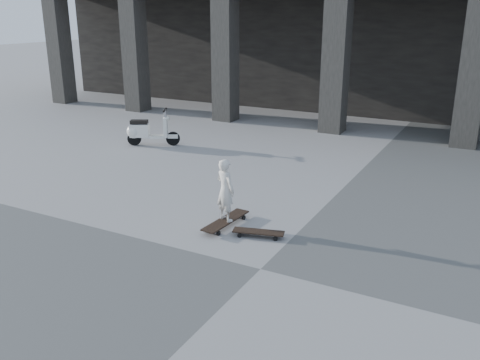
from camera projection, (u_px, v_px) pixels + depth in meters
The scene contains 6 objects.
ground at pixel (261, 269), 6.96m from camera, with size 90.00×90.00×0.00m, color #50504E.
colonnade at pixel (435, 21), 17.53m from camera, with size 28.00×8.82×6.00m.
longboard at pixel (226, 221), 8.34m from camera, with size 0.33×1.09×0.11m.
skateboard_spare at pixel (258, 232), 7.94m from camera, with size 0.83×0.41×0.10m.
child at pixel (225, 190), 8.17m from camera, with size 0.38×0.25×1.04m, color silver.
scooter at pixel (144, 131), 13.25m from camera, with size 1.27×0.79×0.96m.
Camera 1 is at (2.67, -5.62, 3.37)m, focal length 38.00 mm.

